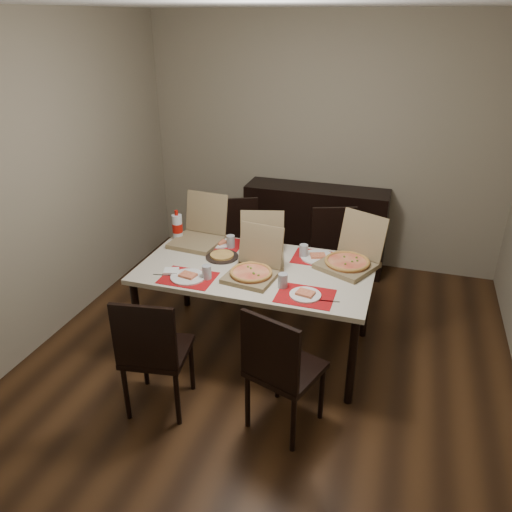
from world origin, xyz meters
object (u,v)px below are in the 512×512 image
at_px(chair_far_right, 334,254).
at_px(soda_bottle, 177,227).
at_px(chair_near_left, 153,351).
at_px(dip_bowl, 270,260).
at_px(pizza_box_center, 253,270).
at_px(chair_far_left, 238,243).
at_px(chair_near_right, 280,367).
at_px(dining_table, 256,275).
at_px(sideboard, 315,228).

relative_size(chair_far_right, soda_bottle, 3.43).
bearing_deg(chair_near_left, chair_far_right, 64.12).
bearing_deg(dip_bowl, pizza_box_center, -100.84).
bearing_deg(chair_far_left, chair_near_left, -88.63).
distance_m(pizza_box_center, soda_bottle, 0.96).
distance_m(chair_far_left, pizza_box_center, 1.20).
relative_size(chair_near_right, chair_far_left, 1.00).
relative_size(chair_far_left, soda_bottle, 3.43).
height_order(chair_near_right, dip_bowl, chair_near_right).
height_order(chair_far_right, soda_bottle, soda_bottle).
xyz_separation_m(dining_table, chair_near_right, (0.43, -0.84, -0.17)).
bearing_deg(chair_near_left, chair_near_right, 5.88).
distance_m(chair_near_right, chair_far_right, 1.78).
bearing_deg(sideboard, pizza_box_center, -93.95).
relative_size(chair_near_right, soda_bottle, 3.43).
relative_size(chair_near_left, chair_near_right, 1.00).
distance_m(chair_near_left, dip_bowl, 1.20).
xyz_separation_m(chair_near_left, chair_far_left, (-0.04, 1.83, 0.00)).
relative_size(sideboard, pizza_box_center, 3.44).
relative_size(chair_far_right, dip_bowl, 7.12).
bearing_deg(chair_far_right, chair_far_left, -177.72).
bearing_deg(chair_near_right, sideboard, 96.35).
height_order(dip_bowl, soda_bottle, soda_bottle).
bearing_deg(chair_far_right, chair_near_right, -91.64).
xyz_separation_m(sideboard, dip_bowl, (-0.07, -1.53, 0.32)).
relative_size(chair_near_left, soda_bottle, 3.43).
bearing_deg(dip_bowl, soda_bottle, 168.29).
bearing_deg(chair_far_left, dining_table, -62.33).
distance_m(chair_far_right, pizza_box_center, 1.21).
distance_m(chair_far_left, chair_far_right, 0.95).
distance_m(sideboard, chair_far_right, 0.79).
relative_size(chair_near_right, dip_bowl, 7.12).
bearing_deg(chair_far_right, dip_bowl, -116.30).
relative_size(chair_near_left, chair_far_right, 1.00).
distance_m(chair_near_right, soda_bottle, 1.73).
distance_m(sideboard, chair_far_left, 0.98).
height_order(chair_near_right, soda_bottle, soda_bottle).
relative_size(pizza_box_center, dip_bowl, 3.34).
height_order(sideboard, dip_bowl, sideboard).
relative_size(sideboard, dip_bowl, 11.48).
height_order(chair_near_right, pizza_box_center, pizza_box_center).
xyz_separation_m(chair_near_right, dip_bowl, (-0.35, 0.97, 0.25)).
xyz_separation_m(chair_near_right, chair_far_left, (-0.90, 1.74, 0.00)).
relative_size(sideboard, chair_near_right, 1.61).
distance_m(dining_table, chair_far_left, 1.03).
distance_m(chair_far_right, soda_bottle, 1.48).
distance_m(dining_table, chair_near_right, 0.96).
height_order(sideboard, chair_near_right, chair_near_right).
distance_m(sideboard, chair_near_left, 2.65).
height_order(sideboard, chair_far_right, chair_far_right).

